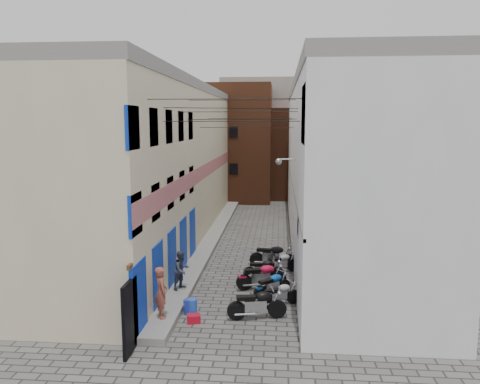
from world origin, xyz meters
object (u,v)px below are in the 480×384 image
(motorcycle_b, at_px, (280,293))
(motorcycle_c, at_px, (272,284))
(motorcycle_g, at_px, (272,254))
(motorcycle_f, at_px, (281,262))
(water_jug_far, at_px, (188,307))
(motorcycle_d, at_px, (262,275))
(red_crate, at_px, (194,319))
(motorcycle_e, at_px, (263,268))
(person_a, at_px, (161,292))
(water_jug_near, at_px, (192,306))
(motorcycle_a, at_px, (257,302))
(person_b, at_px, (182,270))

(motorcycle_b, bearing_deg, motorcycle_c, 167.55)
(motorcycle_c, height_order, motorcycle_g, motorcycle_g)
(motorcycle_f, distance_m, motorcycle_g, 0.96)
(motorcycle_f, bearing_deg, water_jug_far, -63.82)
(motorcycle_d, relative_size, red_crate, 4.79)
(motorcycle_e, bearing_deg, motorcycle_c, 5.81)
(motorcycle_c, relative_size, red_crate, 4.10)
(motorcycle_d, relative_size, motorcycle_e, 1.20)
(motorcycle_g, bearing_deg, person_a, -24.05)
(motorcycle_b, bearing_deg, water_jug_near, -101.87)
(motorcycle_a, height_order, motorcycle_e, motorcycle_a)
(person_b, bearing_deg, motorcycle_f, -18.83)
(person_a, bearing_deg, motorcycle_d, -68.04)
(motorcycle_e, bearing_deg, water_jug_far, -38.83)
(motorcycle_f, bearing_deg, motorcycle_b, -30.10)
(motorcycle_e, xyz_separation_m, water_jug_far, (-2.55, -3.94, -0.25))
(motorcycle_e, distance_m, water_jug_far, 4.70)
(motorcycle_b, distance_m, water_jug_far, 3.41)
(motorcycle_a, bearing_deg, motorcycle_f, 159.59)
(motorcycle_g, bearing_deg, motorcycle_c, 5.44)
(motorcycle_d, relative_size, person_b, 1.38)
(motorcycle_d, bearing_deg, motorcycle_c, 14.03)
(motorcycle_c, bearing_deg, motorcycle_e, 149.43)
(person_a, distance_m, water_jug_near, 1.54)
(motorcycle_e, relative_size, person_a, 1.00)
(motorcycle_f, height_order, water_jug_far, motorcycle_f)
(motorcycle_e, distance_m, motorcycle_g, 1.80)
(motorcycle_c, relative_size, water_jug_near, 3.32)
(person_a, bearing_deg, motorcycle_b, -90.70)
(motorcycle_b, relative_size, water_jug_near, 3.13)
(motorcycle_e, height_order, red_crate, motorcycle_e)
(motorcycle_c, bearing_deg, motorcycle_d, 167.44)
(water_jug_far, distance_m, red_crate, 0.84)
(water_jug_far, xyz_separation_m, red_crate, (0.35, -0.75, -0.12))
(water_jug_far, bearing_deg, motorcycle_f, 55.68)
(person_a, distance_m, red_crate, 1.46)
(person_b, bearing_deg, red_crate, -126.50)
(motorcycle_c, distance_m, motorcycle_g, 3.79)
(motorcycle_b, bearing_deg, motorcycle_g, 154.89)
(motorcycle_e, xyz_separation_m, water_jug_near, (-2.39, -3.95, -0.24))
(motorcycle_f, xyz_separation_m, water_jug_far, (-3.30, -4.83, -0.27))
(person_a, relative_size, red_crate, 3.98)
(motorcycle_e, distance_m, person_b, 3.84)
(motorcycle_d, bearing_deg, motorcycle_b, 7.38)
(motorcycle_b, bearing_deg, person_a, -93.60)
(person_a, relative_size, water_jug_near, 3.22)
(person_a, distance_m, water_jug_far, 1.47)
(motorcycle_g, height_order, person_a, person_a)
(motorcycle_a, relative_size, motorcycle_e, 1.18)
(motorcycle_g, bearing_deg, motorcycle_e, -6.81)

